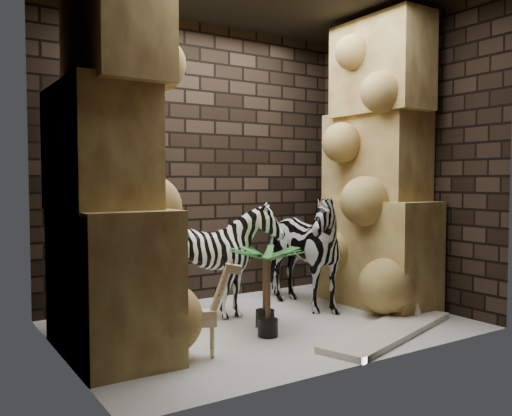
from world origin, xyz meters
TOP-DOWN VIEW (x-y plane):
  - floor at (0.00, 0.00)m, footprint 3.50×3.50m
  - wall_back at (0.00, 1.25)m, footprint 3.50×0.00m
  - wall_front at (0.00, -1.25)m, footprint 3.50×0.00m
  - wall_left at (-1.75, 0.00)m, footprint 0.00×3.00m
  - wall_right at (1.75, 0.00)m, footprint 0.00×3.00m
  - rock_pillar_left at (-1.40, 0.00)m, footprint 0.68×1.30m
  - rock_pillar_right at (1.42, 0.00)m, footprint 0.58×1.25m
  - zebra_right at (0.64, 0.36)m, footprint 0.65×1.18m
  - zebra_left at (-0.20, 0.47)m, footprint 0.98×1.18m
  - giraffe_toy at (-0.90, -0.49)m, footprint 0.40×0.27m
  - palm_front at (-0.02, -0.05)m, footprint 0.36×0.36m
  - palm_back at (-0.17, -0.32)m, footprint 0.36×0.36m
  - surfboard at (0.75, -0.81)m, footprint 1.74×0.91m

SIDE VIEW (x-z plane):
  - floor at x=0.00m, z-range 0.00..0.00m
  - surfboard at x=0.75m, z-range 0.00..0.05m
  - palm_front at x=-0.02m, z-range 0.00..0.72m
  - giraffe_toy at x=-0.90m, z-range 0.00..0.75m
  - palm_back at x=-0.17m, z-range 0.00..0.76m
  - zebra_left at x=-0.20m, z-range 0.00..1.01m
  - zebra_right at x=0.64m, z-range 0.00..1.38m
  - wall_back at x=0.00m, z-range -0.25..3.25m
  - wall_front at x=0.00m, z-range -0.25..3.25m
  - wall_left at x=-1.75m, z-range 0.00..3.00m
  - wall_right at x=1.75m, z-range 0.00..3.00m
  - rock_pillar_left at x=-1.40m, z-range 0.00..3.00m
  - rock_pillar_right at x=1.42m, z-range 0.00..3.00m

